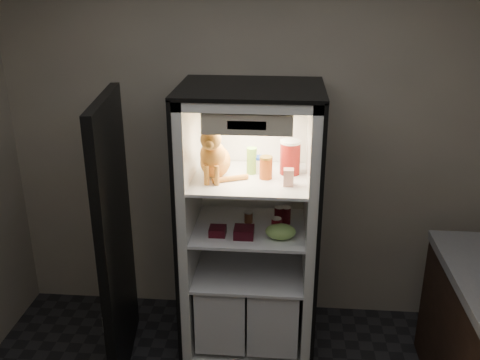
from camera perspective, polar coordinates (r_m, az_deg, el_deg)
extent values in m
plane|color=#BAAE9B|center=(3.86, 1.55, 3.65)|extent=(3.60, 0.00, 3.60)
cube|color=white|center=(3.89, 1.37, -2.90)|extent=(0.85, 0.06, 1.85)
cube|color=white|center=(3.65, -5.17, -4.73)|extent=(0.06, 0.70, 1.85)
cube|color=white|center=(3.60, 7.35, -5.19)|extent=(0.06, 0.70, 1.85)
cube|color=white|center=(3.31, 1.16, 9.04)|extent=(0.85, 0.70, 0.06)
cube|color=white|center=(4.08, 0.96, -16.30)|extent=(0.85, 0.70, 0.06)
cube|color=black|center=(3.66, -5.82, -4.70)|extent=(0.02, 0.72, 1.87)
cube|color=black|center=(3.61, 8.02, -5.21)|extent=(0.02, 0.72, 1.87)
cube|color=black|center=(3.30, 1.16, 9.75)|extent=(0.90, 0.72, 0.02)
cube|color=white|center=(3.43, 1.06, 0.10)|extent=(0.73, 0.62, 0.02)
cube|color=white|center=(3.58, 1.02, -5.13)|extent=(0.73, 0.62, 0.02)
cube|color=white|center=(3.89, -1.68, -12.70)|extent=(0.34, 0.58, 0.48)
cube|color=white|center=(3.87, 3.62, -12.93)|extent=(0.34, 0.58, 0.48)
cube|color=white|center=(3.74, 0.98, -9.66)|extent=(0.73, 0.62, 0.02)
cube|color=beige|center=(3.10, 0.84, 6.28)|extent=(0.52, 0.18, 0.12)
cube|color=black|center=(3.02, 0.72, 5.86)|extent=(0.22, 0.01, 0.05)
cube|color=black|center=(3.53, -13.12, -6.24)|extent=(0.18, 0.87, 1.85)
cube|color=white|center=(3.67, -13.02, -11.86)|extent=(0.14, 0.64, 0.12)
cube|color=white|center=(3.42, -13.72, -4.83)|extent=(0.14, 0.64, 0.12)
ellipsoid|color=#BB5A18|center=(3.44, -2.65, 2.00)|extent=(0.20, 0.25, 0.21)
ellipsoid|color=#BB5A18|center=(3.32, -2.92, 2.72)|extent=(0.16, 0.15, 0.18)
sphere|color=orange|center=(3.22, -3.14, 4.33)|extent=(0.13, 0.13, 0.13)
sphere|color=orange|center=(3.18, -3.29, 3.80)|extent=(0.06, 0.06, 0.05)
cone|color=orange|center=(3.22, -3.82, 5.49)|extent=(0.05, 0.05, 0.06)
cone|color=orange|center=(3.21, -2.44, 5.45)|extent=(0.05, 0.05, 0.06)
cylinder|color=#BB5A18|center=(3.30, -3.59, 0.53)|extent=(0.03, 0.03, 0.13)
cylinder|color=#BB5A18|center=(3.29, -2.52, 0.49)|extent=(0.03, 0.03, 0.13)
cylinder|color=#BB5A18|center=(3.37, -1.04, 0.15)|extent=(0.23, 0.13, 0.03)
cylinder|color=green|center=(3.48, 1.25, 1.96)|extent=(0.07, 0.07, 0.16)
cylinder|color=green|center=(3.45, 1.26, 3.33)|extent=(0.07, 0.07, 0.01)
cylinder|color=white|center=(3.50, 2.16, 1.53)|extent=(0.08, 0.08, 0.10)
cylinder|color=#193CB1|center=(3.48, 2.17, 2.40)|extent=(0.08, 0.08, 0.02)
cylinder|color=maroon|center=(3.40, 2.78, 1.23)|extent=(0.08, 0.08, 0.13)
cylinder|color=#AF872E|center=(3.38, 2.80, 2.40)|extent=(0.08, 0.08, 0.01)
cylinder|color=maroon|center=(3.48, 5.36, 2.31)|extent=(0.13, 0.13, 0.21)
cylinder|color=white|center=(3.45, 5.43, 4.08)|extent=(0.13, 0.13, 0.02)
cube|color=silver|center=(3.30, 5.19, 0.28)|extent=(0.06, 0.06, 0.11)
cylinder|color=black|center=(3.59, 4.21, -3.81)|extent=(0.07, 0.07, 0.12)
cylinder|color=#B2B2B2|center=(3.57, 4.24, -2.90)|extent=(0.07, 0.07, 0.00)
cylinder|color=black|center=(3.60, 4.91, -3.80)|extent=(0.06, 0.06, 0.12)
cylinder|color=#B2B2B2|center=(3.58, 4.94, -2.92)|extent=(0.07, 0.07, 0.00)
cylinder|color=black|center=(3.45, 3.89, -5.00)|extent=(0.06, 0.06, 0.11)
cylinder|color=#B2B2B2|center=(3.42, 3.91, -4.12)|extent=(0.06, 0.06, 0.00)
cylinder|color=brown|center=(3.62, 0.92, -4.02)|extent=(0.06, 0.06, 0.07)
cylinder|color=#B2B2B2|center=(3.60, 0.92, -3.45)|extent=(0.06, 0.06, 0.01)
ellipsoid|color=#81BB57|center=(3.41, 4.35, -5.51)|extent=(0.19, 0.14, 0.10)
cube|color=#450B12|center=(3.46, -2.40, -5.47)|extent=(0.11, 0.11, 0.05)
cube|color=#450B12|center=(3.43, 0.42, -5.59)|extent=(0.13, 0.13, 0.06)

